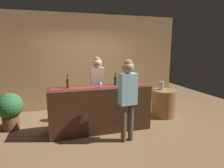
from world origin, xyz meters
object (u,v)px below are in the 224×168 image
Objects in this scene: potted_plant_tall at (10,109)px; round_side_table at (164,103)px; wine_bottle_amber at (68,83)px; wine_glass_near_customer at (101,83)px; wine_glass_mid_counter at (133,81)px; wine_bottle_green at (116,81)px; customer_sipping at (128,92)px; bartender at (97,82)px; vase_on_side_table at (161,86)px.

round_side_table is at bearing -3.30° from potted_plant_tall.
wine_bottle_amber is 0.41× the size of round_side_table.
wine_bottle_amber is at bearing -172.39° from round_side_table.
round_side_table is at bearing 14.36° from wine_glass_near_customer.
wine_glass_mid_counter is (1.49, -0.07, -0.01)m from wine_bottle_amber.
wine_glass_mid_counter is (0.41, -0.09, -0.01)m from wine_bottle_green.
customer_sipping is 1.90× the size of potted_plant_tall.
wine_bottle_green is 0.18× the size of bartender.
wine_glass_mid_counter is at bearing -159.58° from round_side_table.
customer_sipping is at bearing -121.08° from wine_glass_mid_counter.
wine_bottle_green is at bearing -165.12° from vase_on_side_table.
wine_glass_mid_counter is (0.80, 0.07, 0.00)m from wine_glass_near_customer.
vase_on_side_table reaches higher than potted_plant_tall.
wine_bottle_amber is 1.49m from wine_glass_mid_counter.
customer_sipping is at bearing 109.68° from bartender.
wine_bottle_amber is 2.58m from vase_on_side_table.
customer_sipping reaches higher than wine_glass_near_customer.
wine_glass_near_customer reaches higher than vase_on_side_table.
customer_sipping is (1.10, -0.72, -0.10)m from wine_bottle_amber.
wine_bottle_green is 1.26× the size of vase_on_side_table.
wine_bottle_green is at bearing -167.83° from round_side_table.
wine_glass_mid_counter is 1.42m from round_side_table.
wine_bottle_green is 0.34× the size of potted_plant_tall.
wine_glass_mid_counter is 0.76m from customer_sipping.
potted_plant_tall is at bearing 167.03° from wine_glass_mid_counter.
wine_bottle_amber is 2.74m from round_side_table.
potted_plant_tall is (-2.40, 1.29, -0.52)m from customer_sipping.
wine_glass_near_customer is 0.81m from wine_glass_mid_counter.
wine_glass_near_customer is 0.69m from bartender.
wine_bottle_amber reaches higher than wine_glass_mid_counter.
customer_sipping is 2.78m from potted_plant_tall.
wine_glass_near_customer and wine_glass_mid_counter have the same top height.
wine_bottle_green reaches higher than potted_plant_tall.
wine_bottle_green reaches higher than wine_glass_mid_counter.
wine_glass_near_customer is 1.00× the size of wine_glass_mid_counter.
wine_glass_near_customer is 2.21m from potted_plant_tall.
vase_on_side_table is at bearing 32.95° from customer_sipping.
customer_sipping is (-0.39, -0.65, -0.10)m from wine_glass_mid_counter.
wine_bottle_amber is at bearing -179.03° from wine_bottle_green.
potted_plant_tall is (-3.92, 0.23, 0.14)m from round_side_table.
customer_sipping is at bearing -144.80° from round_side_table.
round_side_table is (1.92, 0.49, -0.76)m from wine_glass_near_customer.
customer_sipping reaches higher than potted_plant_tall.
vase_on_side_table is 0.27× the size of potted_plant_tall.
bartender reaches higher than vase_on_side_table.
bartender is at bearing 174.21° from round_side_table.
wine_glass_mid_counter is at bearing -155.60° from vase_on_side_table.
wine_glass_near_customer is 2.13m from round_side_table.
bartender is (0.08, 0.68, -0.10)m from wine_glass_near_customer.
vase_on_side_table is (1.04, 0.47, -0.27)m from wine_glass_mid_counter.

